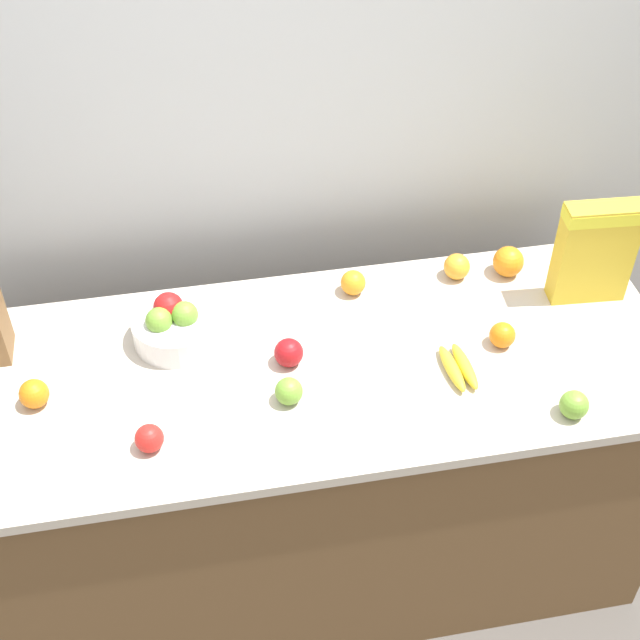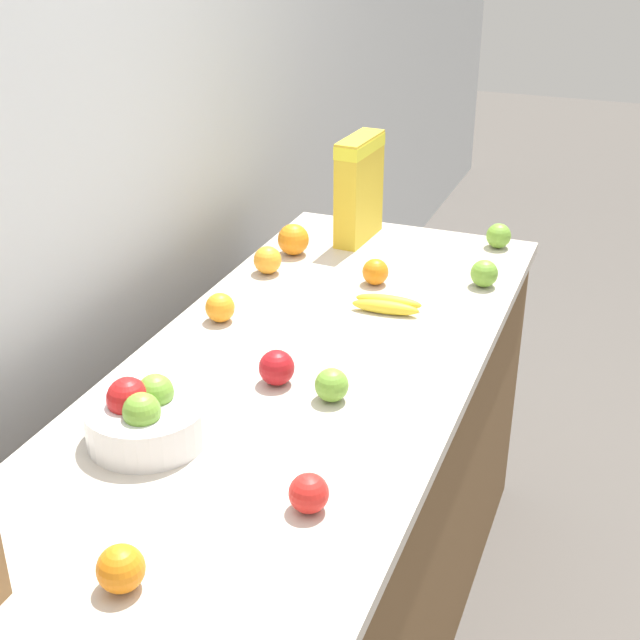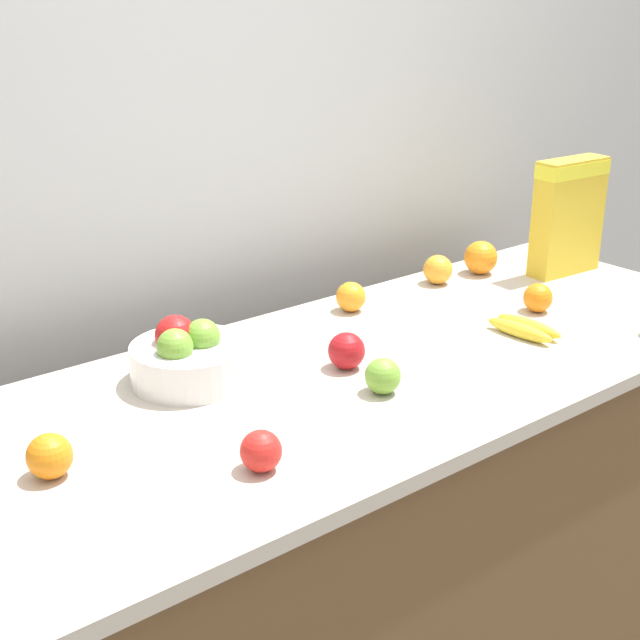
# 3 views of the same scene
# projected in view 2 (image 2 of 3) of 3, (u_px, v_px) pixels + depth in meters

# --- Properties ---
(wall_back) EXTENTS (9.00, 0.06, 2.60)m
(wall_back) POSITION_uv_depth(u_px,v_px,m) (29.00, 150.00, 1.86)
(wall_back) COLOR silver
(wall_back) RESTS_ON ground_plane
(counter) EXTENTS (1.97, 0.73, 0.87)m
(counter) POSITION_uv_depth(u_px,v_px,m) (291.00, 542.00, 2.05)
(counter) COLOR brown
(counter) RESTS_ON ground_plane
(cereal_box) EXTENTS (0.21, 0.08, 0.30)m
(cereal_box) POSITION_uv_depth(u_px,v_px,m) (359.00, 184.00, 2.52)
(cereal_box) COLOR gold
(cereal_box) RESTS_ON counter
(fruit_bowl) EXTENTS (0.23, 0.23, 0.13)m
(fruit_bowl) POSITION_uv_depth(u_px,v_px,m) (146.00, 417.00, 1.64)
(fruit_bowl) COLOR silver
(fruit_bowl) RESTS_ON counter
(banana_bunch) EXTENTS (0.08, 0.17, 0.03)m
(banana_bunch) POSITION_uv_depth(u_px,v_px,m) (387.00, 304.00, 2.16)
(banana_bunch) COLOR yellow
(banana_bunch) RESTS_ON counter
(apple_front) EXTENTS (0.07, 0.07, 0.07)m
(apple_front) POSITION_uv_depth(u_px,v_px,m) (309.00, 493.00, 1.47)
(apple_front) COLOR red
(apple_front) RESTS_ON counter
(apple_middle) EXTENTS (0.07, 0.07, 0.07)m
(apple_middle) POSITION_uv_depth(u_px,v_px,m) (277.00, 368.00, 1.83)
(apple_middle) COLOR #A31419
(apple_middle) RESTS_ON counter
(apple_by_knife_block) EXTENTS (0.07, 0.07, 0.07)m
(apple_by_knife_block) POSITION_uv_depth(u_px,v_px,m) (484.00, 273.00, 2.28)
(apple_by_knife_block) COLOR #6B9E33
(apple_by_knife_block) RESTS_ON counter
(apple_rear) EXTENTS (0.07, 0.07, 0.07)m
(apple_rear) POSITION_uv_depth(u_px,v_px,m) (332.00, 385.00, 1.78)
(apple_rear) COLOR #6B9E33
(apple_rear) RESTS_ON counter
(apple_rightmost) EXTENTS (0.07, 0.07, 0.07)m
(apple_rightmost) POSITION_uv_depth(u_px,v_px,m) (499.00, 236.00, 2.52)
(apple_rightmost) COLOR #6B9E33
(apple_rightmost) RESTS_ON counter
(orange_near_bowl) EXTENTS (0.07, 0.07, 0.07)m
(orange_near_bowl) POSITION_uv_depth(u_px,v_px,m) (375.00, 272.00, 2.29)
(orange_near_bowl) COLOR orange
(orange_near_bowl) RESTS_ON counter
(orange_front_center) EXTENTS (0.09, 0.09, 0.09)m
(orange_front_center) POSITION_uv_depth(u_px,v_px,m) (293.00, 239.00, 2.47)
(orange_front_center) COLOR orange
(orange_front_center) RESTS_ON counter
(orange_by_cereal) EXTENTS (0.07, 0.07, 0.07)m
(orange_by_cereal) POSITION_uv_depth(u_px,v_px,m) (267.00, 260.00, 2.35)
(orange_by_cereal) COLOR orange
(orange_by_cereal) RESTS_ON counter
(orange_back_center) EXTENTS (0.07, 0.07, 0.07)m
(orange_back_center) POSITION_uv_depth(u_px,v_px,m) (220.00, 308.00, 2.10)
(orange_back_center) COLOR orange
(orange_back_center) RESTS_ON counter
(orange_front_right) EXTENTS (0.07, 0.07, 0.07)m
(orange_front_right) POSITION_uv_depth(u_px,v_px,m) (121.00, 569.00, 1.30)
(orange_front_right) COLOR orange
(orange_front_right) RESTS_ON counter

